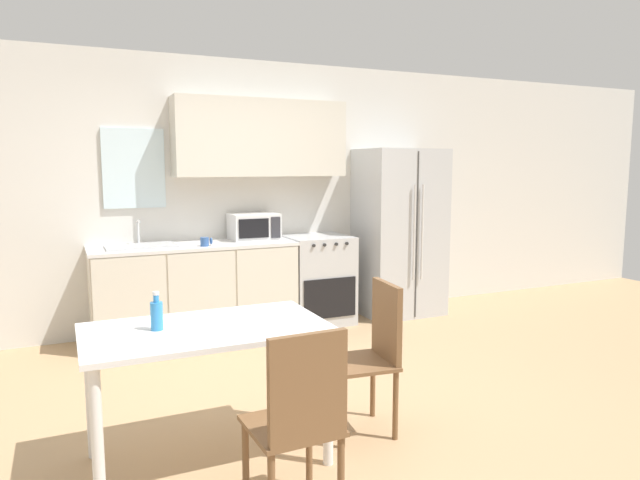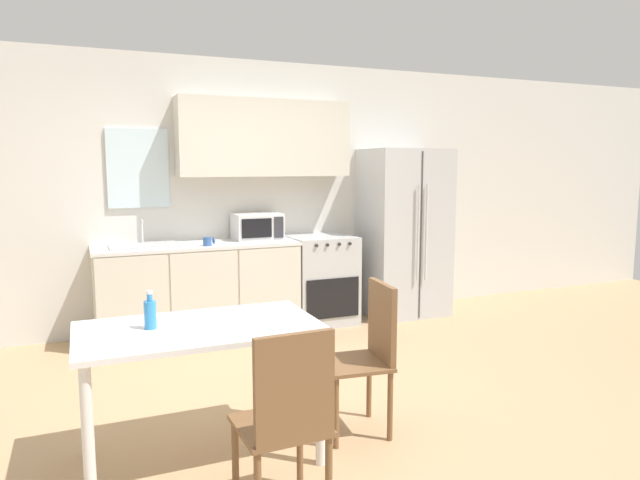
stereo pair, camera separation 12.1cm
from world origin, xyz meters
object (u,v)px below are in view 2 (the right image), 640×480
oven_range (321,279)px  dining_table (200,345)px  dining_chair_near (288,414)px  refrigerator (404,232)px  microwave (257,226)px  drink_bottle (150,313)px  dining_chair_side (369,347)px  coffee_mug (208,241)px

oven_range → dining_table: size_ratio=0.70×
oven_range → dining_chair_near: dining_chair_near is taller
refrigerator → dining_chair_near: size_ratio=1.96×
microwave → dining_chair_near: size_ratio=0.51×
drink_bottle → refrigerator: bearing=37.6°
oven_range → dining_chair_side: 2.50m
microwave → refrigerator: bearing=-4.7°
microwave → drink_bottle: microwave is taller
dining_chair_side → microwave: bearing=5.1°
microwave → dining_table: microwave is taller
oven_range → microwave: 0.88m
refrigerator → oven_range: bearing=178.4°
dining_table → microwave: bearing=66.4°
dining_table → drink_bottle: 0.32m
dining_table → drink_bottle: drink_bottle is taller
dining_chair_side → refrigerator: bearing=-29.1°
coffee_mug → dining_chair_side: (0.51, -2.23, -0.41)m
refrigerator → microwave: size_ratio=3.85×
refrigerator → coffee_mug: refrigerator is taller
dining_chair_side → drink_bottle: (-1.28, 0.09, 0.32)m
dining_table → dining_chair_side: size_ratio=1.40×
refrigerator → dining_table: bearing=-139.3°
oven_range → dining_table: 2.93m
microwave → dining_table: bearing=-113.6°
oven_range → dining_chair_near: size_ratio=0.98×
drink_bottle → dining_table: bearing=-11.6°
refrigerator → dining_chair_side: (-1.68, -2.38, -0.37)m
refrigerator → drink_bottle: (-2.96, -2.28, -0.06)m
oven_range → refrigerator: (0.98, -0.03, 0.45)m
coffee_mug → dining_table: 2.26m
refrigerator → dining_chair_side: size_ratio=1.96×
dining_chair_side → drink_bottle: size_ratio=4.45×
oven_range → dining_table: (-1.73, -2.36, 0.20)m
microwave → dining_chair_near: 3.36m
oven_range → coffee_mug: bearing=-171.7°
oven_range → drink_bottle: drink_bottle is taller
coffee_mug → oven_range: bearing=8.3°
coffee_mug → dining_chair_near: 2.97m
refrigerator → microwave: (-1.63, 0.14, 0.12)m
dining_table → dining_chair_near: bearing=-72.0°
oven_range → coffee_mug: 1.32m
microwave → dining_chair_side: bearing=-91.1°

